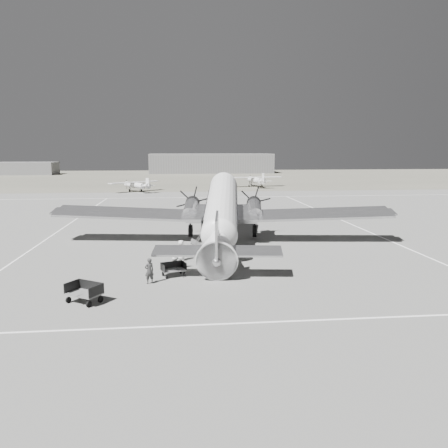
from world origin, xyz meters
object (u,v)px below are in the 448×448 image
(dc3_airliner, at_px, (221,213))
(light_plane_left, at_px, (136,186))
(shed_secondary, at_px, (27,168))
(hangar_main, at_px, (211,163))
(light_plane_right, at_px, (256,181))
(baggage_cart_far, at_px, (84,293))
(ramp_agent, at_px, (177,257))
(baggage_cart_near, at_px, (174,269))
(passenger, at_px, (181,250))
(ground_crew, at_px, (149,271))

(dc3_airliner, height_order, light_plane_left, dc3_airliner)
(shed_secondary, xyz_separation_m, light_plane_left, (40.70, -63.95, -0.92))
(hangar_main, distance_m, light_plane_right, 60.36)
(hangar_main, relative_size, light_plane_left, 4.02)
(light_plane_right, height_order, baggage_cart_far, light_plane_right)
(light_plane_left, height_order, baggage_cart_far, light_plane_left)
(light_plane_right, xyz_separation_m, ramp_agent, (-16.69, -64.39, -0.42))
(shed_secondary, bearing_deg, ramp_agent, -67.88)
(baggage_cart_far, bearing_deg, shed_secondary, 142.40)
(light_plane_left, height_order, baggage_cart_near, light_plane_left)
(light_plane_left, distance_m, baggage_cart_far, 61.58)
(light_plane_right, bearing_deg, passenger, -113.86)
(dc3_airliner, relative_size, ground_crew, 19.02)
(light_plane_left, distance_m, passenger, 53.85)
(ramp_agent, distance_m, passenger, 2.33)
(shed_secondary, xyz_separation_m, baggage_cart_far, (43.81, -125.45, -1.48))
(light_plane_right, xyz_separation_m, ground_crew, (-18.29, -67.35, -0.46))
(baggage_cart_near, bearing_deg, dc3_airliner, 45.53)
(light_plane_left, bearing_deg, baggage_cart_far, -124.43)
(dc3_airliner, xyz_separation_m, passenger, (-3.32, -4.35, -2.05))
(shed_secondary, xyz_separation_m, passenger, (48.85, -117.18, -1.26))
(baggage_cart_near, bearing_deg, passenger, 63.10)
(light_plane_left, bearing_deg, passenger, -118.62)
(baggage_cart_near, bearing_deg, light_plane_left, 77.99)
(hangar_main, relative_size, ramp_agent, 25.86)
(light_plane_left, xyz_separation_m, baggage_cart_near, (7.65, -57.14, -0.65))
(baggage_cart_near, bearing_deg, baggage_cart_far, -155.80)
(hangar_main, xyz_separation_m, baggage_cart_far, (-16.19, -130.45, -2.78))
(hangar_main, height_order, light_plane_left, hangar_main)
(light_plane_left, height_order, light_plane_right, light_plane_right)
(dc3_airliner, xyz_separation_m, ground_crew, (-5.23, -9.63, -2.02))
(light_plane_left, bearing_deg, light_plane_right, -17.49)
(baggage_cart_near, relative_size, baggage_cart_far, 0.83)
(light_plane_left, relative_size, light_plane_right, 0.88)
(light_plane_right, bearing_deg, baggage_cart_far, -116.02)
(shed_secondary, height_order, passenger, shed_secondary)
(light_plane_right, height_order, ramp_agent, light_plane_right)
(baggage_cart_near, height_order, ground_crew, ground_crew)
(light_plane_left, xyz_separation_m, ramp_agent, (7.85, -55.54, -0.27))
(ramp_agent, relative_size, passenger, 1.09)
(light_plane_right, height_order, passenger, light_plane_right)
(light_plane_right, relative_size, passenger, 8.03)
(baggage_cart_near, distance_m, ground_crew, 1.99)
(ground_crew, height_order, passenger, ground_crew)
(light_plane_right, xyz_separation_m, baggage_cart_far, (-21.43, -70.35, -0.71))
(ground_crew, distance_m, passenger, 5.61)
(dc3_airliner, xyz_separation_m, light_plane_right, (13.07, 57.73, -1.56))
(baggage_cart_far, relative_size, ramp_agent, 1.14)
(passenger, bearing_deg, baggage_cart_far, 157.94)
(hangar_main, bearing_deg, dc3_airliner, -93.80)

